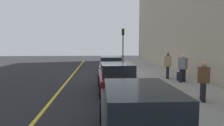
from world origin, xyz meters
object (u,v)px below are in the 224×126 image
Objects in this scene: parked_car_black at (138,116)px; parked_car_maroon at (116,77)px; rolling_suitcase at (179,76)px; traffic_light_pole at (123,41)px; parked_car_silver at (111,66)px; pedestrian_grey_coat at (183,67)px; pedestrian_brown_coat at (203,80)px; pedestrian_tan_coat at (168,65)px.

parked_car_black and parked_car_maroon have the same top height.
parked_car_maroon reaches higher than rolling_suitcase.
rolling_suitcase is (-8.87, -2.56, -2.47)m from traffic_light_pole.
parked_car_maroon and parked_car_silver have the same top height.
pedestrian_grey_coat is 1.95× the size of rolling_suitcase.
traffic_light_pole reaches higher than parked_car_maroon.
parked_car_silver is 5.68m from rolling_suitcase.
pedestrian_brown_coat is at bearing 167.26° from pedestrian_grey_coat.
parked_car_silver is at bearing 44.03° from pedestrian_grey_coat.
parked_car_maroon is 2.74× the size of pedestrian_brown_coat.
parked_car_silver is 2.69× the size of pedestrian_grey_coat.
parked_car_silver is at bearing 21.18° from pedestrian_brown_coat.
parked_car_black is 11.59m from parked_car_silver.
parked_car_black is 16.90m from traffic_light_pole.
parked_car_maroon is (5.74, -0.01, -0.00)m from parked_car_black.
pedestrian_grey_coat reaches higher than parked_car_silver.
parked_car_silver reaches higher than rolling_suitcase.
parked_car_maroon is 4.80m from rolling_suitcase.
parked_car_maroon is at bearing 115.55° from rolling_suitcase.
parked_car_black is 5.74m from parked_car_maroon.
pedestrian_tan_coat is 8.41m from traffic_light_pole.
parked_car_maroon is at bearing -0.10° from parked_car_black.
pedestrian_brown_coat reaches higher than parked_car_silver.
pedestrian_grey_coat is at bearing -163.86° from pedestrian_tan_coat.
parked_car_silver is 1.17× the size of traffic_light_pole.
pedestrian_tan_coat reaches higher than pedestrian_grey_coat.
pedestrian_brown_coat is 13.73m from traffic_light_pole.
pedestrian_tan_coat is (5.56, -0.50, 0.08)m from pedestrian_brown_coat.
parked_car_maroon is 4.57m from pedestrian_grey_coat.
pedestrian_tan_coat reaches higher than parked_car_black.
pedestrian_tan_coat is at bearing -5.15° from pedestrian_brown_coat.
parked_car_black is 1.00× the size of parked_car_silver.
parked_car_black reaches higher than rolling_suitcase.
parked_car_silver is (11.59, -0.11, -0.00)m from parked_car_black.
pedestrian_brown_coat is 5.58m from pedestrian_tan_coat.
parked_car_black is at bearing 173.93° from traffic_light_pole.
parked_car_silver is at bearing 161.88° from traffic_light_pole.
traffic_light_pole is at bearing -9.15° from parked_car_maroon.
pedestrian_brown_coat is (3.16, -3.38, 0.26)m from parked_car_black.
parked_car_silver is 6.04m from pedestrian_grey_coat.
traffic_light_pole reaches higher than parked_car_silver.
pedestrian_grey_coat is (-1.47, -0.42, -0.01)m from pedestrian_tan_coat.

